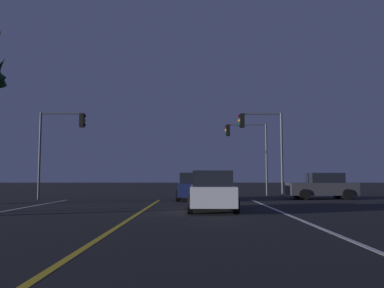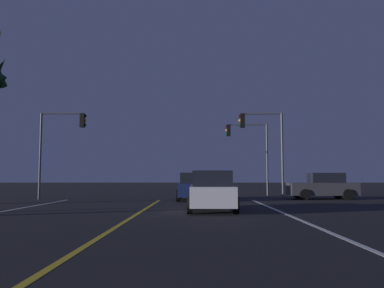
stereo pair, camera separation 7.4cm
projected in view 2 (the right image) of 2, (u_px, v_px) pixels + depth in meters
lane_edge_right at (345, 238)px, 9.23m from camera, size 0.16×30.70×0.01m
lane_center_divider at (98, 238)px, 9.30m from camera, size 0.16×30.70×0.01m
car_ahead_far at (194, 187)px, 24.53m from camera, size 2.02×4.30×1.70m
car_lead_same_lane at (212, 192)px, 16.73m from camera, size 2.02×4.30×1.70m
car_crossing_side at (323, 186)px, 25.64m from camera, size 4.30×2.02×1.70m
traffic_light_near_right at (262, 135)px, 25.35m from camera, size 2.86×0.36×5.58m
traffic_light_near_left at (62, 135)px, 25.52m from camera, size 3.02×0.36×5.61m
traffic_light_far_right at (247, 142)px, 30.84m from camera, size 3.31×0.36×5.60m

